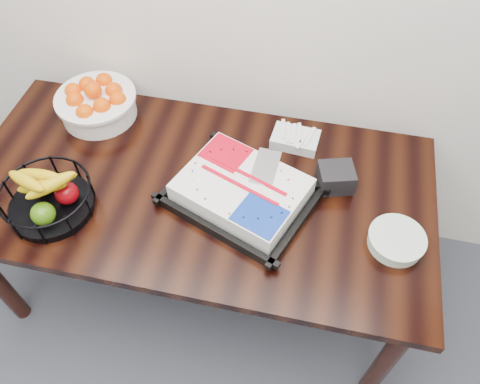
% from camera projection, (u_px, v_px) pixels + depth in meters
% --- Properties ---
extents(table, '(1.80, 0.90, 0.75)m').
position_uv_depth(table, '(197.00, 199.00, 1.85)').
color(table, black).
rests_on(table, ground).
extents(cake_tray, '(0.60, 0.54, 0.10)m').
position_uv_depth(cake_tray, '(242.00, 191.00, 1.71)').
color(cake_tray, black).
rests_on(cake_tray, table).
extents(tangerine_bowl, '(0.34, 0.34, 0.21)m').
position_uv_depth(tangerine_bowl, '(95.00, 98.00, 1.95)').
color(tangerine_bowl, white).
rests_on(tangerine_bowl, table).
extents(fruit_basket, '(0.32, 0.32, 0.17)m').
position_uv_depth(fruit_basket, '(47.00, 197.00, 1.66)').
color(fruit_basket, black).
rests_on(fruit_basket, table).
extents(plate_stack, '(0.20, 0.20, 0.05)m').
position_uv_depth(plate_stack, '(396.00, 241.00, 1.60)').
color(plate_stack, white).
rests_on(plate_stack, table).
extents(fork_bag, '(0.20, 0.14, 0.05)m').
position_uv_depth(fork_bag, '(295.00, 139.00, 1.90)').
color(fork_bag, silver).
rests_on(fork_bag, table).
extents(napkin_box, '(0.16, 0.14, 0.09)m').
position_uv_depth(napkin_box, '(336.00, 178.00, 1.75)').
color(napkin_box, black).
rests_on(napkin_box, table).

